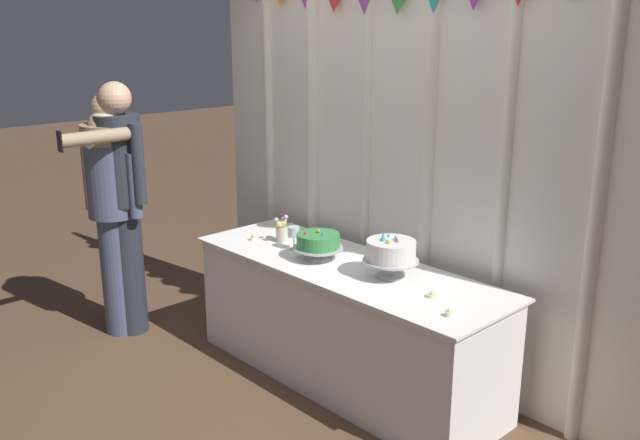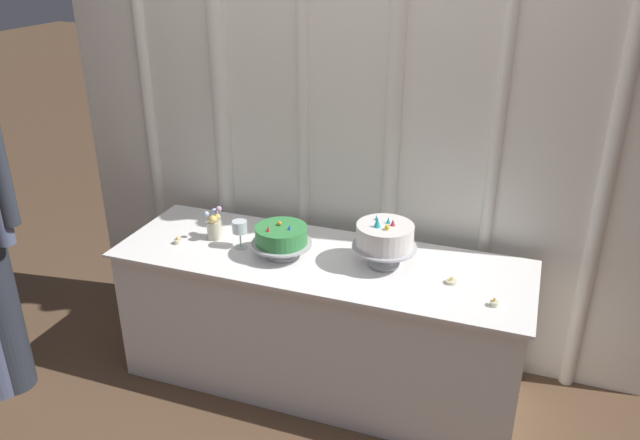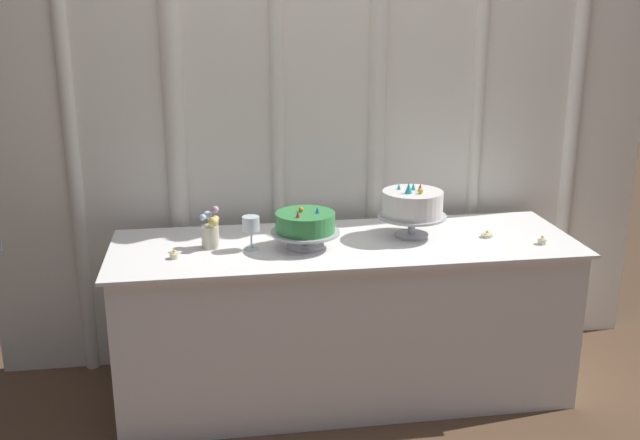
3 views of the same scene
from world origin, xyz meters
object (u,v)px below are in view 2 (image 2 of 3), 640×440
at_px(cake_table, 320,321).
at_px(wine_glass, 240,228).
at_px(cake_display_nearright, 385,237).
at_px(cake_display_nearleft, 281,237).
at_px(tealight_near_left, 451,282).
at_px(tealight_far_left, 178,242).
at_px(flower_vase, 214,226).
at_px(tealight_near_right, 494,303).

distance_m(cake_table, wine_glass, 0.63).
bearing_deg(cake_table, cake_display_nearright, 6.90).
bearing_deg(cake_display_nearleft, tealight_near_left, 1.09).
xyz_separation_m(cake_display_nearright, tealight_near_left, (0.33, -0.06, -0.14)).
xyz_separation_m(cake_table, tealight_near_left, (0.64, -0.03, 0.37)).
bearing_deg(cake_table, tealight_far_left, -172.00).
bearing_deg(flower_vase, tealight_near_left, -2.03).
relative_size(cake_table, tealight_near_left, 39.72).
height_order(cake_table, tealight_near_right, tealight_near_right).
height_order(wine_glass, tealight_far_left, wine_glass).
bearing_deg(tealight_near_right, cake_table, 169.44).
bearing_deg(tealight_near_right, tealight_near_left, 147.11).
xyz_separation_m(flower_vase, tealight_near_right, (1.43, -0.17, -0.06)).
bearing_deg(tealight_far_left, tealight_near_right, -1.96).
distance_m(cake_table, tealight_near_right, 0.94).
bearing_deg(cake_display_nearleft, tealight_far_left, -173.78).
distance_m(flower_vase, tealight_near_left, 1.23).
xyz_separation_m(tealight_far_left, tealight_near_left, (1.38, 0.08, -0.00)).
bearing_deg(cake_table, tealight_near_left, -2.43).
distance_m(wine_glass, flower_vase, 0.18).
height_order(cake_table, wine_glass, wine_glass).
height_order(cake_table, cake_display_nearright, cake_display_nearright).
bearing_deg(tealight_near_right, cake_display_nearleft, 173.65).
bearing_deg(flower_vase, wine_glass, -15.35).
distance_m(cake_display_nearright, tealight_near_right, 0.58).
bearing_deg(wine_glass, cake_table, 4.21).
bearing_deg(flower_vase, cake_display_nearleft, -8.41).
relative_size(cake_table, flower_vase, 11.29).
bearing_deg(cake_display_nearright, flower_vase, -178.63).
xyz_separation_m(cake_display_nearleft, tealight_near_left, (0.82, 0.02, -0.09)).
bearing_deg(tealight_far_left, flower_vase, 38.33).
bearing_deg(tealight_near_left, cake_display_nearleft, -178.91).
bearing_deg(tealight_far_left, cake_display_nearleft, 6.22).
height_order(cake_display_nearright, flower_vase, cake_display_nearright).
bearing_deg(cake_display_nearright, tealight_near_left, -11.01).
relative_size(cake_display_nearright, tealight_near_left, 5.99).
height_order(wine_glass, tealight_near_right, wine_glass).
bearing_deg(tealight_far_left, cake_display_nearright, 7.67).
xyz_separation_m(cake_table, flower_vase, (-0.58, 0.02, 0.44)).
bearing_deg(tealight_near_left, flower_vase, 177.97).
relative_size(cake_display_nearleft, tealight_near_left, 5.78).
relative_size(tealight_near_left, tealight_near_right, 1.32).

